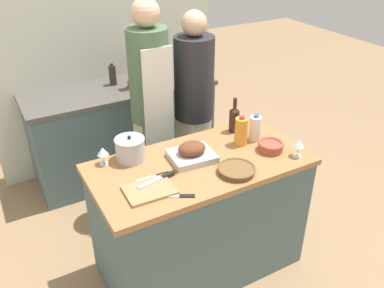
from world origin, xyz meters
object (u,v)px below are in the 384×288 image
Objects in this scene: knife_chef at (159,179)px; person_cook_guest at (194,102)px; milk_jug at (255,128)px; stock_pot at (130,149)px; mixing_bowl at (271,146)px; condiment_bottle_tall at (152,67)px; juice_jug at (241,131)px; knife_bread at (154,177)px; stand_mixer at (139,74)px; cutting_board at (150,190)px; knife_paring at (176,196)px; wine_glass_left at (103,152)px; condiment_bottle_short at (113,75)px; person_cook_aproned at (151,102)px; roasting_pan at (192,153)px; wine_glass_right at (299,144)px; wine_bottle_green at (234,118)px; wicker_basket at (237,170)px.

person_cook_guest is (0.72, 0.85, 0.01)m from knife_chef.
stock_pot is at bearing 168.43° from milk_jug.
milk_jug is 0.12× the size of person_cook_guest.
knife_chef is (-0.81, 0.04, -0.02)m from mixing_bowl.
mixing_bowl is 0.99× the size of condiment_bottle_tall.
juice_jug is (0.74, -0.18, 0.02)m from stock_pot.
knife_bread is 0.70× the size of stand_mixer.
knife_bread is (0.08, 0.12, -0.01)m from cutting_board.
juice_jug is 0.98× the size of knife_paring.
wine_glass_left is 0.59m from knife_paring.
person_cook_aproned is at bearing -86.75° from condiment_bottle_short.
wine_glass_left is (-1.04, 0.38, 0.05)m from mixing_bowl.
cutting_board is 0.16m from knife_paring.
stand_mixer is (-0.32, 1.32, 0.04)m from milk_jug.
milk_jug is at bearing -102.29° from person_cook_guest.
wine_glass_left is at bearing -125.17° from condiment_bottle_tall.
roasting_pan is 0.98× the size of stand_mixer.
person_cook_guest reaches higher than milk_jug.
milk_jug is at bearing -11.44° from wine_glass_left.
roasting_pan is 0.70m from wine_glass_right.
condiment_bottle_short is (-0.51, 1.67, 0.06)m from mixing_bowl.
wine_bottle_green reaches higher than knife_paring.
stand_mixer is 1.53× the size of condiment_bottle_short.
wine_bottle_green reaches higher than condiment_bottle_tall.
wicker_basket is at bearing -8.52° from cutting_board.
cutting_board is 0.44m from wine_glass_left.
mixing_bowl is at bearing -6.40° from knife_bread.
stock_pot is 0.12× the size of person_cook_guest.
knife_paring is 1.98m from condiment_bottle_tall.
knife_chef is 1.27× the size of knife_paring.
juice_jug is 1.69× the size of wine_glass_right.
roasting_pan is 1.51m from condiment_bottle_short.
condiment_bottle_tall is 0.11× the size of person_cook_guest.
condiment_bottle_short is (-0.16, 1.78, 0.07)m from wicker_basket.
roasting_pan reaches higher than mixing_bowl.
knife_paring is 0.24m from knife_bread.
stock_pot is 0.27m from knife_bread.
wine_glass_left is at bearing 126.40° from knife_bread.
knife_paring is at bearing -145.84° from wine_bottle_green.
person_cook_aproned is (-0.15, -0.59, -0.02)m from stand_mixer.
knife_bread is at bearing -53.60° from wine_glass_left.
milk_jug is (0.86, -0.18, 0.01)m from stock_pot.
wine_glass_right reaches higher than cutting_board.
knife_chef reaches higher than knife_paring.
milk_jug is at bearing -72.26° from wine_bottle_green.
mixing_bowl is 1.40× the size of wine_glass_right.
condiment_bottle_short is at bearing 108.91° from milk_jug.
stand_mixer reaches higher than knife_chef.
roasting_pan reaches higher than knife_bread.
person_cook_guest reaches higher than stock_pot.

